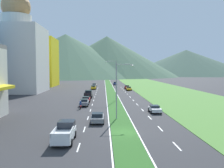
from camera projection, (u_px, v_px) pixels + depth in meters
The scene contains 48 objects.
ground_plane at pixel (124, 132), 29.78m from camera, with size 600.00×600.00×0.00m, color #2D2D30.
grass_median at pixel (110, 90), 89.62m from camera, with size 3.20×240.00×0.06m, color #2D6023.
grass_verge_right at pixel (164, 90), 90.35m from camera, with size 24.00×240.00×0.06m, color #518438.
lane_dash_left_2 at pixel (79, 147), 24.06m from camera, with size 0.16×2.80×0.01m, color silver.
lane_dash_left_3 at pixel (84, 129), 31.27m from camera, with size 0.16×2.80×0.01m, color silver.
lane_dash_left_4 at pixel (88, 118), 38.47m from camera, with size 0.16×2.80×0.01m, color silver.
lane_dash_left_5 at pixel (90, 110), 45.68m from camera, with size 0.16×2.80×0.01m, color silver.
lane_dash_left_6 at pixel (92, 105), 52.89m from camera, with size 0.16×2.80×0.01m, color silver.
lane_dash_left_7 at pixel (94, 100), 60.09m from camera, with size 0.16×2.80×0.01m, color silver.
lane_dash_left_8 at pixel (95, 97), 67.30m from camera, with size 0.16×2.80×0.01m, color silver.
lane_dash_left_9 at pixel (96, 94), 74.50m from camera, with size 0.16×2.80×0.01m, color silver.
lane_dash_left_10 at pixel (96, 92), 81.71m from camera, with size 0.16×2.80×0.01m, color silver.
lane_dash_left_11 at pixel (97, 90), 88.91m from camera, with size 0.16×2.80×0.01m, color silver.
lane_dash_left_12 at pixel (97, 89), 96.12m from camera, with size 0.16×2.80×0.01m, color silver.
lane_dash_left_13 at pixel (98, 87), 103.33m from camera, with size 0.16×2.80×0.01m, color silver.
lane_dash_right_2 at pixel (177, 146), 24.42m from camera, with size 0.16×2.80×0.01m, color silver.
lane_dash_right_3 at pixel (160, 129), 31.63m from camera, with size 0.16×2.80×0.01m, color silver.
lane_dash_right_4 at pixel (150, 118), 38.83m from camera, with size 0.16×2.80×0.01m, color silver.
lane_dash_right_5 at pixel (143, 110), 46.04m from camera, with size 0.16×2.80×0.01m, color silver.
lane_dash_right_6 at pixel (137, 104), 53.25m from camera, with size 0.16×2.80×0.01m, color silver.
lane_dash_right_7 at pixel (133, 100), 60.45m from camera, with size 0.16×2.80×0.01m, color silver.
lane_dash_right_8 at pixel (130, 97), 67.66m from camera, with size 0.16×2.80×0.01m, color silver.
lane_dash_right_9 at pixel (128, 94), 74.86m from camera, with size 0.16×2.80×0.01m, color silver.
lane_dash_right_10 at pixel (125, 92), 82.07m from camera, with size 0.16×2.80×0.01m, color silver.
lane_dash_right_11 at pixel (124, 90), 89.27m from camera, with size 0.16×2.80×0.01m, color silver.
lane_dash_right_12 at pixel (122, 89), 96.48m from camera, with size 0.16×2.80×0.01m, color silver.
lane_dash_right_13 at pixel (121, 87), 103.69m from camera, with size 0.16×2.80×0.01m, color silver.
edge_line_median_left at pixel (106, 90), 89.56m from camera, with size 0.16×240.00×0.01m, color silver.
edge_line_median_right at pixel (115, 90), 89.68m from camera, with size 0.16×240.00×0.01m, color silver.
domed_building at pixel (17, 52), 81.24m from camera, with size 17.80×17.80×34.23m.
midrise_colored at pixel (37, 62), 110.70m from camera, with size 17.64×17.64×22.53m, color yellow.
hill_far_left at pixel (66, 56), 247.09m from camera, with size 174.64×174.64×44.76m, color #47664C.
hill_far_center at pixel (107, 56), 259.76m from camera, with size 155.18×155.18×44.29m, color #47664C.
hill_far_right at pixel (186, 63), 313.50m from camera, with size 168.86×168.86×33.71m, color #3D5647.
street_lamp_near at pixel (119, 87), 37.43m from camera, with size 2.87×0.28×8.91m.
street_lamp_mid at pixel (115, 78), 59.37m from camera, with size 2.93×0.46×10.15m.
car_0 at pixel (129, 88), 88.56m from camera, with size 1.88×4.50×1.40m.
car_1 at pixel (86, 99), 57.01m from camera, with size 1.97×4.41×1.37m.
car_2 at pixel (94, 85), 106.98m from camera, with size 1.87×4.58×1.54m.
car_3 at pixel (155, 109), 43.33m from camera, with size 1.94×4.08×1.33m.
car_4 at pixel (97, 118), 35.25m from camera, with size 2.01×4.26×1.46m.
car_5 at pixel (115, 83), 119.16m from camera, with size 1.88×4.71×1.59m.
car_6 at pixel (84, 102), 51.28m from camera, with size 1.93×4.49×1.50m.
car_7 at pixel (127, 87), 95.52m from camera, with size 1.90×4.42×1.44m.
car_8 at pixel (93, 87), 93.34m from camera, with size 2.03×4.76×1.55m.
pickup_truck_0 at pixel (65, 132), 26.20m from camera, with size 2.18×5.40×2.00m.
pickup_truck_1 at pixel (88, 94), 65.84m from camera, with size 2.18×5.40×2.00m.
motorcycle_rider at pixel (81, 105), 47.26m from camera, with size 0.36×2.00×1.80m.
Camera 1 is at (-2.50, -29.26, 8.01)m, focal length 37.67 mm.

